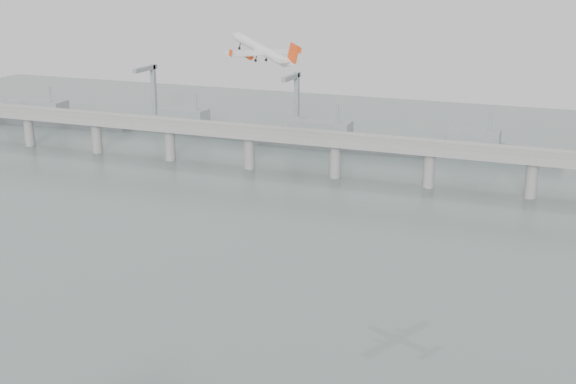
% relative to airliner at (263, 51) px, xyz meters
% --- Properties ---
extents(ground, '(900.00, 900.00, 0.00)m').
position_rel_airliner_xyz_m(ground, '(14.00, -67.03, -81.64)').
color(ground, slate).
rests_on(ground, ground).
extents(bridge, '(800.00, 22.00, 23.90)m').
position_rel_airliner_xyz_m(bridge, '(12.85, 132.97, -63.99)').
color(bridge, gray).
rests_on(bridge, ground).
extents(distant_fleet, '(453.00, 60.90, 40.00)m').
position_rel_airliner_xyz_m(distant_fleet, '(-141.36, 198.05, -75.42)').
color(distant_fleet, gray).
rests_on(distant_fleet, ground).
extents(airliner, '(32.58, 30.76, 11.76)m').
position_rel_airliner_xyz_m(airliner, '(0.00, 0.00, 0.00)').
color(airliner, silver).
rests_on(airliner, ground).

